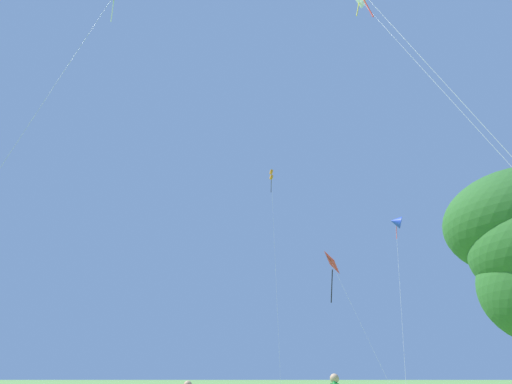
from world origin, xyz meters
TOP-DOWN VIEW (x-y plane):
  - kite_red_high at (10.07, 39.81)m, footprint 4.38×6.28m
  - kite_orange_box at (4.27, 41.95)m, footprint 0.63×5.38m
  - kite_blue_delta at (13.56, 29.48)m, footprint 3.51×7.55m
  - kite_yellow_diamond at (7.86, 11.44)m, footprint 3.80×8.55m

SIDE VIEW (x-z plane):
  - kite_red_high at x=10.07m, z-range 4.67..17.83m
  - kite_blue_delta at x=13.56m, z-range 6.12..19.56m
  - kite_yellow_diamond at x=7.86m, z-range 7.68..26.31m
  - kite_orange_box at x=4.27m, z-range 10.64..33.91m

